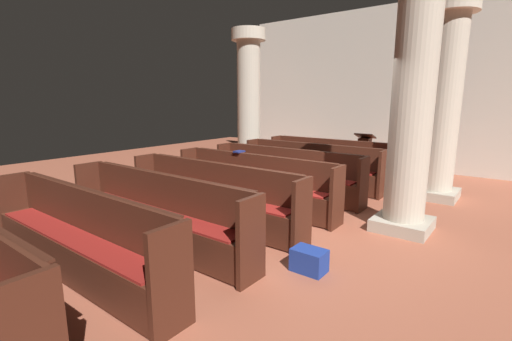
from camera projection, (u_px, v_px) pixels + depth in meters
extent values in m
plane|color=#AD5B42|center=(286.00, 227.00, 5.48)|extent=(19.20, 19.20, 0.00)
cube|color=silver|center=(406.00, 88.00, 9.78)|extent=(10.00, 0.16, 4.50)
cube|color=#4C2316|center=(330.00, 161.00, 8.81)|extent=(3.20, 0.38, 0.05)
cube|color=#4C2316|center=(334.00, 149.00, 8.89)|extent=(3.20, 0.04, 0.50)
cube|color=#411E13|center=(335.00, 140.00, 8.88)|extent=(3.07, 0.06, 0.02)
cube|color=#442014|center=(276.00, 153.00, 9.77)|extent=(0.06, 0.44, 0.96)
cube|color=#442014|center=(398.00, 167.00, 7.84)|extent=(0.06, 0.44, 0.96)
cube|color=#482115|center=(327.00, 171.00, 8.72)|extent=(3.20, 0.03, 0.40)
cube|color=maroon|center=(330.00, 160.00, 8.79)|extent=(2.94, 0.32, 0.03)
cube|color=#4C2316|center=(310.00, 167.00, 7.99)|extent=(3.20, 0.38, 0.05)
cube|color=#4C2316|center=(314.00, 154.00, 8.06)|extent=(3.20, 0.04, 0.50)
cube|color=#411E13|center=(315.00, 144.00, 8.05)|extent=(3.07, 0.06, 0.02)
cube|color=#442014|center=(253.00, 158.00, 8.95)|extent=(0.06, 0.44, 0.96)
cube|color=#442014|center=(382.00, 174.00, 7.01)|extent=(0.06, 0.44, 0.96)
cube|color=#482115|center=(306.00, 178.00, 7.89)|extent=(3.20, 0.03, 0.40)
cube|color=maroon|center=(309.00, 166.00, 7.96)|extent=(2.94, 0.32, 0.03)
cube|color=#4C2316|center=(284.00, 175.00, 7.16)|extent=(3.20, 0.38, 0.05)
cube|color=#4C2316|center=(289.00, 161.00, 7.24)|extent=(3.20, 0.04, 0.50)
cube|color=#411E13|center=(291.00, 149.00, 7.23)|extent=(3.07, 0.06, 0.02)
cube|color=#442014|center=(225.00, 164.00, 8.12)|extent=(0.06, 0.44, 0.96)
cube|color=#442014|center=(363.00, 184.00, 6.19)|extent=(0.06, 0.44, 0.96)
cube|color=#482115|center=(280.00, 187.00, 7.07)|extent=(3.20, 0.03, 0.40)
cube|color=maroon|center=(284.00, 173.00, 7.14)|extent=(2.94, 0.32, 0.03)
cube|color=#4C2316|center=(253.00, 185.00, 6.34)|extent=(3.20, 0.38, 0.05)
cube|color=#4C2316|center=(258.00, 169.00, 6.41)|extent=(3.20, 0.04, 0.50)
cube|color=#411E13|center=(260.00, 155.00, 6.40)|extent=(3.07, 0.06, 0.02)
cube|color=#442014|center=(190.00, 172.00, 7.30)|extent=(0.06, 0.44, 0.96)
cube|color=#442014|center=(337.00, 197.00, 5.36)|extent=(0.06, 0.44, 0.96)
cube|color=#482115|center=(246.00, 199.00, 6.24)|extent=(3.20, 0.03, 0.40)
cube|color=maroon|center=(252.00, 183.00, 6.31)|extent=(2.94, 0.32, 0.03)
cube|color=#4C2316|center=(211.00, 198.00, 5.51)|extent=(3.20, 0.38, 0.05)
cube|color=#4C2316|center=(218.00, 179.00, 5.59)|extent=(3.20, 0.05, 0.50)
cube|color=#411E13|center=(220.00, 163.00, 5.58)|extent=(3.07, 0.06, 0.02)
cube|color=#442014|center=(147.00, 181.00, 6.47)|extent=(0.06, 0.44, 0.96)
cube|color=#442014|center=(302.00, 215.00, 4.53)|extent=(0.06, 0.44, 0.96)
cube|color=#482115|center=(203.00, 214.00, 5.42)|extent=(3.20, 0.03, 0.40)
cube|color=maroon|center=(210.00, 196.00, 5.49)|extent=(2.94, 0.32, 0.03)
cube|color=#4C2316|center=(155.00, 215.00, 4.69)|extent=(3.20, 0.38, 0.05)
cube|color=#4C2316|center=(164.00, 192.00, 4.76)|extent=(3.20, 0.04, 0.50)
cube|color=#411E13|center=(166.00, 174.00, 4.75)|extent=(3.07, 0.06, 0.02)
cube|color=#442014|center=(91.00, 193.00, 5.65)|extent=(0.06, 0.44, 0.96)
cube|color=#442014|center=(251.00, 241.00, 3.71)|extent=(0.06, 0.44, 0.96)
cube|color=#482115|center=(145.00, 234.00, 4.59)|extent=(3.20, 0.03, 0.40)
cube|color=maroon|center=(153.00, 213.00, 4.66)|extent=(2.94, 0.32, 0.03)
cube|color=#4C2316|center=(75.00, 239.00, 3.86)|extent=(3.20, 0.38, 0.05)
cube|color=#4C2316|center=(87.00, 212.00, 3.94)|extent=(3.20, 0.04, 0.50)
cube|color=#411E13|center=(89.00, 190.00, 3.93)|extent=(3.07, 0.06, 0.02)
cube|color=#442014|center=(16.00, 208.00, 4.82)|extent=(0.06, 0.44, 0.96)
cube|color=#442014|center=(171.00, 281.00, 2.88)|extent=(0.06, 0.44, 0.96)
cube|color=#482115|center=(60.00, 264.00, 3.77)|extent=(3.20, 0.03, 0.40)
cube|color=maroon|center=(72.00, 237.00, 3.84)|extent=(2.94, 0.32, 0.03)
cube|color=#B6AD9A|center=(434.00, 193.00, 7.11)|extent=(0.86, 0.86, 0.18)
cylinder|color=beige|center=(443.00, 105.00, 6.77)|extent=(0.63, 0.63, 3.31)
cylinder|color=beige|center=(453.00, 4.00, 6.41)|extent=(0.92, 0.92, 0.30)
cube|color=#B6AD9A|center=(249.00, 165.00, 10.13)|extent=(0.86, 0.86, 0.18)
cylinder|color=beige|center=(249.00, 103.00, 9.79)|extent=(0.63, 0.63, 3.31)
cylinder|color=beige|center=(248.00, 35.00, 9.43)|extent=(0.92, 0.92, 0.30)
cube|color=#B6AD9A|center=(402.00, 224.00, 5.35)|extent=(0.79, 0.79, 0.18)
cylinder|color=beige|center=(412.00, 107.00, 5.01)|extent=(0.59, 0.59, 3.31)
cube|color=#411E13|center=(363.00, 173.00, 9.41)|extent=(0.45, 0.45, 0.06)
cube|color=#4C2316|center=(364.00, 156.00, 9.32)|extent=(0.28, 0.28, 0.95)
cube|color=#502518|center=(365.00, 136.00, 9.21)|extent=(0.48, 0.35, 0.15)
cube|color=navy|center=(239.00, 152.00, 6.68)|extent=(0.14, 0.21, 0.03)
cube|color=navy|center=(309.00, 260.00, 4.04)|extent=(0.38, 0.26, 0.27)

